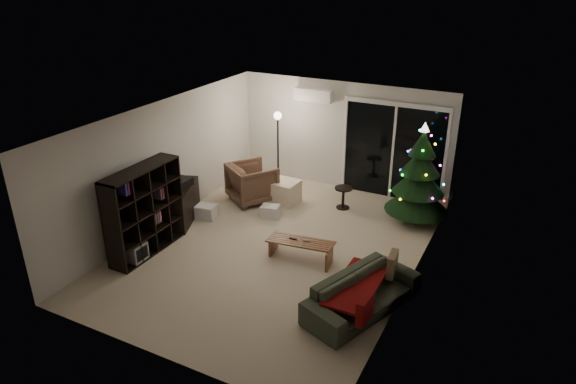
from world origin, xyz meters
name	(u,v)px	position (x,y,z in m)	size (l,w,h in m)	color
room	(331,175)	(0.46, 1.49, 1.02)	(6.50, 7.51, 2.60)	beige
bookshelf	(136,209)	(-2.25, -1.13, 0.82)	(0.41, 1.63, 1.63)	black
media_cabinet	(181,204)	(-2.25, 0.10, 0.38)	(0.46, 1.22, 0.76)	black
stereo	(179,183)	(-2.25, 0.10, 0.85)	(0.39, 0.46, 0.16)	black
armchair	(252,183)	(-1.47, 1.63, 0.43)	(0.92, 0.95, 0.86)	#503A2D
ottoman	(285,192)	(-0.77, 1.85, 0.25)	(0.56, 0.56, 0.50)	beige
cardboard_box_a	(206,212)	(-1.88, 0.44, 0.14)	(0.40, 0.31, 0.29)	white
cardboard_box_b	(270,211)	(-0.71, 1.08, 0.13)	(0.37, 0.28, 0.26)	white
side_table	(343,198)	(0.48, 2.18, 0.24)	(0.38, 0.38, 0.48)	black
floor_lamp	(278,153)	(-1.22, 2.38, 0.91)	(0.29, 0.29, 1.83)	black
sofa	(362,294)	(2.05, -1.04, 0.29)	(1.97, 0.77, 0.58)	#363E2F
sofa_throw	(357,285)	(1.95, -1.04, 0.42)	(0.62, 1.42, 0.05)	maroon
cushion_a	(392,264)	(2.30, -0.39, 0.52)	(0.11, 0.38, 0.38)	#7E7253
cushion_b	(365,309)	(2.30, -1.69, 0.52)	(0.11, 0.38, 0.38)	maroon
coffee_table	(301,250)	(0.57, -0.14, 0.18)	(1.17, 0.41, 0.37)	brown
remote_a	(293,239)	(0.42, -0.14, 0.38)	(0.15, 0.04, 0.02)	black
remote_b	(307,241)	(0.67, -0.09, 0.38)	(0.14, 0.04, 0.02)	slate
christmas_tree	(420,173)	(2.01, 2.32, 1.04)	(1.29, 1.29, 2.09)	#17401A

